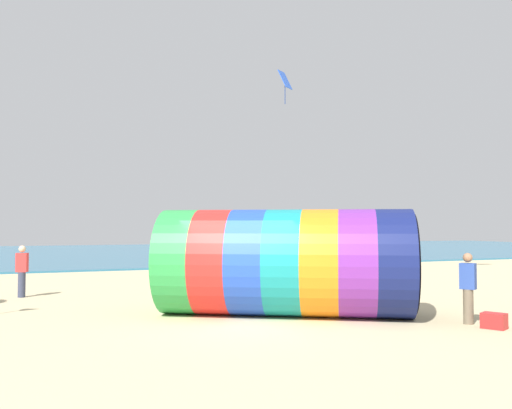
{
  "coord_description": "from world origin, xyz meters",
  "views": [
    {
      "loc": [
        -5.06,
        -13.13,
        2.35
      ],
      "look_at": [
        1.45,
        2.49,
        3.0
      ],
      "focal_mm": 40.0,
      "sensor_mm": 36.0,
      "label": 1
    }
  ],
  "objects": [
    {
      "name": "kite_blue_diamond",
      "position": [
        4.44,
        6.72,
        8.03
      ],
      "size": [
        0.67,
        0.64,
        1.32
      ],
      "color": "blue"
    },
    {
      "name": "bystander_mid_beach",
      "position": [
        5.74,
        10.76,
        0.94
      ],
      "size": [
        0.41,
        0.41,
        1.81
      ],
      "color": "#726651",
      "rests_on": "ground"
    },
    {
      "name": "cooler_box",
      "position": [
        5.05,
        -3.08,
        0.18
      ],
      "size": [
        0.55,
        0.62,
        0.36
      ],
      "primitive_type": "cube",
      "rotation": [
        0.0,
        0.0,
        2.02
      ],
      "color": "red",
      "rests_on": "ground"
    },
    {
      "name": "giant_inflatable_tube",
      "position": [
        1.47,
        0.48,
        1.4
      ],
      "size": [
        7.03,
        5.79,
        2.79
      ],
      "color": "green",
      "rests_on": "ground"
    },
    {
      "name": "kite_handler",
      "position": [
        4.97,
        -2.36,
        0.87
      ],
      "size": [
        0.38,
        0.42,
        1.71
      ],
      "color": "#726651",
      "rests_on": "ground"
    },
    {
      "name": "ground_plane",
      "position": [
        0.0,
        0.0,
        0.0
      ],
      "size": [
        120.0,
        120.0,
        0.0
      ],
      "primitive_type": "plane",
      "color": "#CCBA8C"
    },
    {
      "name": "sea",
      "position": [
        0.0,
        37.48,
        0.05
      ],
      "size": [
        120.0,
        40.0,
        0.1
      ],
      "primitive_type": "cube",
      "color": "teal",
      "rests_on": "ground"
    },
    {
      "name": "bystander_near_water",
      "position": [
        -4.94,
        7.34,
        0.88
      ],
      "size": [
        0.41,
        0.33,
        1.71
      ],
      "color": "#383D56",
      "rests_on": "ground"
    }
  ]
}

